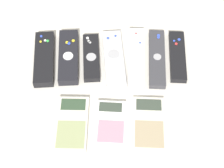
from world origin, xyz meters
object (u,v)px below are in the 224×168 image
(remote_1, at_px, (70,57))
(calculator_1, at_px, (112,123))
(calculator_2, at_px, (151,123))
(remote_3, at_px, (115,59))
(remote_0, at_px, (46,59))
(remote_4, at_px, (138,57))
(calculator_0, at_px, (74,123))
(remote_5, at_px, (158,58))
(remote_6, at_px, (179,56))
(remote_2, at_px, (93,57))

(remote_1, distance_m, calculator_1, 0.24)
(calculator_2, bearing_deg, remote_3, 115.91)
(remote_0, height_order, remote_1, remote_1)
(remote_4, bearing_deg, remote_0, -176.48)
(remote_0, height_order, calculator_0, remote_0)
(remote_0, bearing_deg, remote_1, 1.01)
(remote_5, relative_size, remote_6, 1.14)
(remote_6, xyz_separation_m, calculator_1, (-0.19, -0.21, -0.00))
(calculator_2, bearing_deg, calculator_0, -177.35)
(calculator_2, bearing_deg, remote_5, 82.88)
(remote_0, xyz_separation_m, calculator_1, (0.18, -0.20, -0.00))
(calculator_0, bearing_deg, calculator_1, 2.25)
(remote_2, distance_m, remote_3, 0.06)
(remote_2, height_order, calculator_1, remote_2)
(calculator_1, bearing_deg, calculator_0, -175.66)
(remote_4, distance_m, calculator_2, 0.21)
(remote_4, bearing_deg, calculator_0, -126.86)
(remote_2, relative_size, remote_5, 0.81)
(remote_1, xyz_separation_m, remote_5, (0.25, -0.00, -0.00))
(calculator_0, bearing_deg, remote_0, 115.06)
(remote_0, height_order, remote_3, remote_0)
(remote_3, height_order, remote_6, remote_3)
(remote_2, bearing_deg, remote_0, 179.49)
(remote_4, xyz_separation_m, calculator_1, (-0.07, -0.20, -0.01))
(remote_3, height_order, calculator_0, remote_3)
(remote_2, distance_m, remote_5, 0.19)
(remote_5, bearing_deg, calculator_2, -96.50)
(remote_1, relative_size, remote_5, 0.92)
(remote_1, xyz_separation_m, remote_6, (0.31, 0.00, -0.00))
(remote_4, bearing_deg, remote_1, -177.92)
(remote_4, height_order, calculator_0, remote_4)
(remote_6, bearing_deg, calculator_1, -129.12)
(remote_0, relative_size, remote_2, 1.14)
(remote_1, height_order, remote_2, remote_1)
(remote_4, relative_size, calculator_0, 1.30)
(remote_6, distance_m, calculator_1, 0.28)
(remote_0, distance_m, calculator_0, 0.22)
(remote_0, relative_size, remote_3, 0.93)
(remote_2, relative_size, calculator_2, 1.06)
(remote_6, bearing_deg, remote_1, -176.16)
(remote_2, relative_size, calculator_0, 1.05)
(remote_2, height_order, remote_6, remote_2)
(remote_0, distance_m, remote_2, 0.13)
(remote_3, bearing_deg, calculator_0, -122.20)
(calculator_0, bearing_deg, remote_6, 37.66)
(remote_6, bearing_deg, remote_2, -176.00)
(remote_6, height_order, calculator_2, remote_6)
(remote_4, height_order, calculator_2, remote_4)
(remote_1, relative_size, calculator_2, 1.21)
(remote_0, xyz_separation_m, calculator_0, (0.09, -0.20, -0.00))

